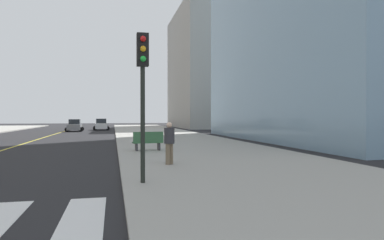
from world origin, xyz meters
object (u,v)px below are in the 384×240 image
at_px(car_gray_second, 75,126).
at_px(car_white_third, 101,125).
at_px(pedestrian_waiting_east, 169,141).
at_px(park_bench, 148,141).
at_px(traffic_light_near_corner, 143,78).

distance_m(car_gray_second, car_white_third, 5.76).
bearing_deg(pedestrian_waiting_east, car_white_third, -125.88).
height_order(car_gray_second, park_bench, car_gray_second).
distance_m(car_gray_second, traffic_light_near_corner, 42.43).
bearing_deg(car_gray_second, car_white_third, -128.77).
relative_size(car_white_third, park_bench, 2.23).
bearing_deg(pedestrian_waiting_east, park_bench, -128.65).
xyz_separation_m(car_white_third, traffic_light_near_corner, (2.74, -46.43, 2.52)).
distance_m(traffic_light_near_corner, park_bench, 10.46).
distance_m(car_gray_second, pedestrian_waiting_east, 38.78).
bearing_deg(traffic_light_near_corner, park_bench, -96.42).
bearing_deg(car_gray_second, traffic_light_near_corner, 97.69).
distance_m(car_gray_second, park_bench, 32.69).
xyz_separation_m(car_gray_second, pedestrian_waiting_east, (7.72, -38.01, 0.31)).
xyz_separation_m(car_white_third, pedestrian_waiting_east, (4.17, -42.55, 0.29)).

